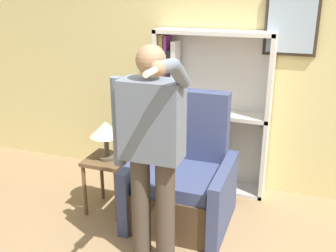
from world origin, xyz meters
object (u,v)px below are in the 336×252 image
object	(u,v)px
bookcase	(199,113)
side_table	(108,168)
person_standing	(151,147)
armchair	(183,183)
table_lamp	(106,131)

from	to	relation	value
bookcase	side_table	size ratio (longest dim) A/B	3.06
bookcase	person_standing	xyz separation A→B (m)	(0.02, -1.43, 0.17)
bookcase	armchair	bearing A→B (deg)	-86.03
table_lamp	person_standing	bearing A→B (deg)	-40.48
bookcase	armchair	world-z (taller)	bookcase
person_standing	side_table	xyz separation A→B (m)	(-0.71, 0.60, -0.56)
person_standing	table_lamp	bearing A→B (deg)	139.52
side_table	armchair	bearing A→B (deg)	8.42
bookcase	side_table	bearing A→B (deg)	-129.28
armchair	table_lamp	distance (m)	0.88
armchair	side_table	world-z (taller)	armchair
side_table	table_lamp	bearing A→B (deg)	90.00
person_standing	table_lamp	distance (m)	0.94
table_lamp	armchair	bearing A→B (deg)	8.42
bookcase	side_table	distance (m)	1.14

